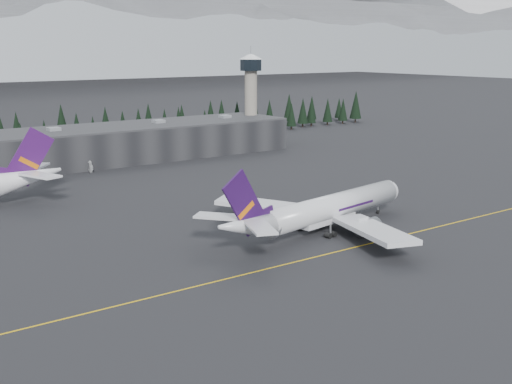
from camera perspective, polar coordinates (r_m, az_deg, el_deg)
ground at (r=130.33m, az=5.16°, el=-5.44°), size 1400.00×1400.00×0.00m
taxiline at (r=128.91m, az=5.75°, el=-5.66°), size 400.00×0.40×0.02m
terminal at (r=235.50m, az=-15.12°, el=3.95°), size 160.00×30.00×12.60m
control_tower at (r=271.55m, az=-0.46°, el=9.13°), size 10.00×10.00×37.70m
treeline at (r=270.00m, az=-17.95°, el=5.10°), size 360.00×20.00×15.00m
jet_main at (r=143.48m, az=5.66°, el=-1.67°), size 59.87×54.85×17.71m
gse_vehicle_b at (r=218.83m, az=-14.44°, el=1.85°), size 4.21×1.99×1.39m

